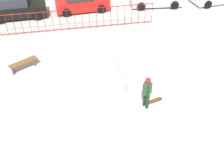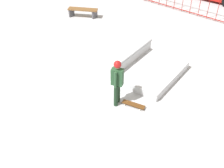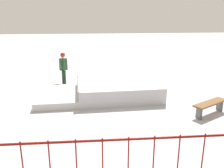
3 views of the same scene
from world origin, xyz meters
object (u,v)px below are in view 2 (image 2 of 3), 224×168
at_px(park_bench, 83,11).
at_px(skate_ramp, 108,51).
at_px(skater, 117,80).
at_px(skateboard, 133,104).

bearing_deg(park_bench, skate_ramp, -30.91).
xyz_separation_m(skater, park_bench, (-5.86, 4.25, -0.65)).
bearing_deg(skate_ramp, skater, -46.28).
xyz_separation_m(skater, skateboard, (0.53, 0.24, -0.93)).
bearing_deg(skater, skateboard, -176.84).
height_order(skate_ramp, skater, skater).
distance_m(skate_ramp, skater, 3.04).
bearing_deg(park_bench, skateboard, -32.11).
height_order(skateboard, park_bench, park_bench).
height_order(skate_ramp, park_bench, skate_ramp).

